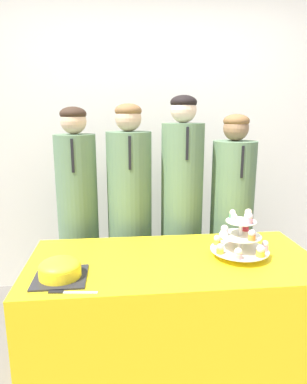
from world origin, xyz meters
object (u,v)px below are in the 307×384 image
cake_knife (65,292)px  student_0 (79,224)px  cupcake_stand (241,238)px  student_1 (130,222)px  round_cake (60,269)px  student_3 (231,223)px  student_2 (181,216)px

cake_knife → student_0: student_0 is taller
student_0 → cupcake_stand: bearing=-34.6°
cupcake_stand → student_1: bearing=131.7°
round_cake → cupcake_stand: (0.97, 0.16, 0.07)m
student_3 → student_1: bearing=180.0°
round_cake → student_3: (1.14, 0.82, -0.07)m
cupcake_stand → cake_knife: bearing=-161.9°
round_cake → student_1: (0.37, 0.82, -0.04)m
student_0 → student_3: bearing=0.0°
cupcake_stand → student_3: 0.70m
student_1 → student_3: student_1 is taller
student_2 → student_1: bearing=180.0°
student_2 → cupcake_stand: bearing=-72.6°
round_cake → student_2: 1.12m
round_cake → student_2: student_2 is taller
round_cake → student_0: (0.00, 0.82, -0.04)m
student_0 → cake_knife: bearing=-87.8°
student_3 → cake_knife: bearing=-138.8°
student_0 → student_1: bearing=0.0°
cupcake_stand → student_0: size_ratio=0.21×
cupcake_stand → student_3: size_ratio=0.21×
cake_knife → student_1: size_ratio=0.14×
student_1 → student_3: 0.77m
cake_knife → student_2: 1.20m
round_cake → cake_knife: 0.16m
student_1 → student_3: size_ratio=1.05×
cake_knife → student_3: 1.46m
student_2 → round_cake: bearing=-132.7°
cake_knife → student_2: student_2 is taller
student_0 → student_1: 0.37m
cake_knife → cupcake_stand: 0.98m
round_cake → student_3: bearing=35.7°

